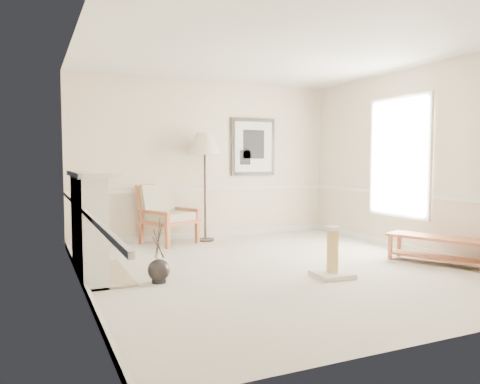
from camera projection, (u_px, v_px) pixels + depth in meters
The scene contains 8 objects.
ground at pixel (278, 268), 6.28m from camera, with size 5.50×5.50×0.00m, color silver.
room at pixel (285, 129), 6.28m from camera, with size 5.04×5.54×2.92m.
fireplace at pixel (89, 225), 5.82m from camera, with size 0.64×1.64×1.31m.
floor_vase at pixel (159, 271), 5.53m from camera, with size 0.27×0.27×0.78m.
armchair at pixel (165, 211), 8.16m from camera, with size 1.05×1.08×1.03m.
floor_lamp at pixel (205, 147), 8.28m from camera, with size 0.63×0.63×1.93m.
bench at pixel (438, 246), 6.51m from camera, with size 0.90×1.41×0.39m.
scratching_post at pixel (332, 261), 5.81m from camera, with size 0.47×0.47×0.63m.
Camera 1 is at (-3.01, -5.44, 1.46)m, focal length 35.00 mm.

